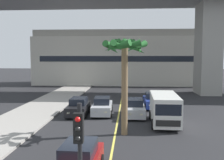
% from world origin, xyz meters
% --- Properties ---
extents(lane_stripe_center, '(0.14, 56.00, 0.01)m').
position_xyz_m(lane_stripe_center, '(0.00, 24.00, 0.00)').
color(lane_stripe_center, '#DBCC4C').
rests_on(lane_stripe_center, ground).
extents(bridge_overpass, '(63.61, 8.00, 16.88)m').
position_xyz_m(bridge_overpass, '(1.25, 37.32, 13.25)').
color(bridge_overpass, gray).
rests_on(bridge_overpass, ground).
extents(pier_building_backdrop, '(33.57, 8.04, 10.06)m').
position_xyz_m(pier_building_backdrop, '(0.00, 49.65, 4.96)').
color(pier_building_backdrop, beige).
rests_on(pier_building_backdrop, ground).
extents(car_queue_front, '(1.92, 4.14, 1.56)m').
position_xyz_m(car_queue_front, '(-1.54, 23.42, 0.72)').
color(car_queue_front, '#B7BABF').
rests_on(car_queue_front, ground).
extents(car_queue_second, '(1.92, 4.14, 1.56)m').
position_xyz_m(car_queue_second, '(3.39, 26.89, 0.72)').
color(car_queue_second, navy).
rests_on(car_queue_second, ground).
extents(car_queue_third, '(1.87, 4.12, 1.56)m').
position_xyz_m(car_queue_third, '(1.46, 22.77, 0.72)').
color(car_queue_third, '#B7BABF').
rests_on(car_queue_third, ground).
extents(car_queue_fourth, '(1.85, 4.11, 1.56)m').
position_xyz_m(car_queue_fourth, '(-3.66, 22.94, 0.72)').
color(car_queue_fourth, black).
rests_on(car_queue_fourth, ground).
extents(delivery_van, '(2.26, 5.30, 2.36)m').
position_xyz_m(delivery_van, '(3.72, 20.21, 1.29)').
color(delivery_van, silver).
rests_on(delivery_van, ground).
extents(palm_tree_near_median, '(2.72, 2.76, 7.58)m').
position_xyz_m(palm_tree_near_median, '(0.28, 32.64, 5.88)').
color(palm_tree_near_median, brown).
rests_on(palm_tree_near_median, ground).
extents(palm_tree_mid_median, '(3.04, 3.05, 6.52)m').
position_xyz_m(palm_tree_mid_median, '(0.62, 17.27, 5.25)').
color(palm_tree_mid_median, brown).
rests_on(palm_tree_mid_median, ground).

